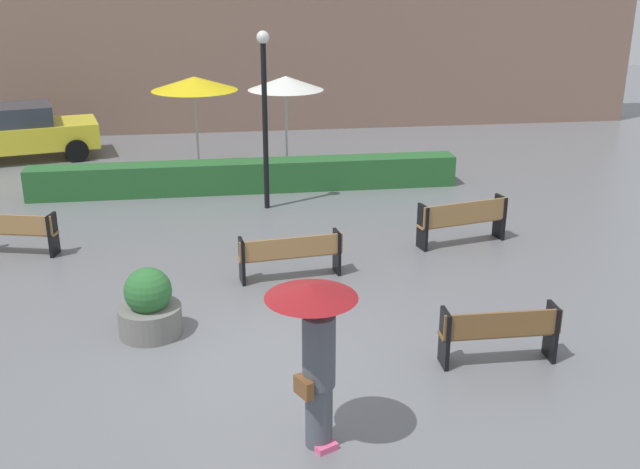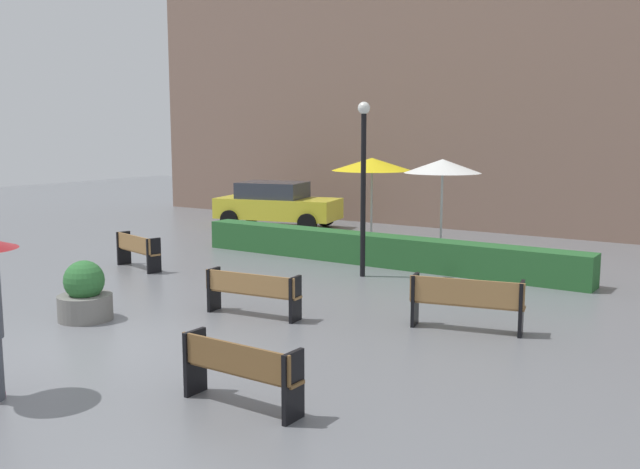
{
  "view_description": "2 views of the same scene",
  "coord_description": "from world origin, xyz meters",
  "px_view_note": "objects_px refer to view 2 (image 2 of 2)",
  "views": [
    {
      "loc": [
        -0.48,
        -9.58,
        5.34
      ],
      "look_at": [
        1.25,
        2.66,
        0.85
      ],
      "focal_mm": 42.03,
      "sensor_mm": 36.0,
      "label": 1
    },
    {
      "loc": [
        8.7,
        -6.99,
        3.37
      ],
      "look_at": [
        1.22,
        4.26,
        1.36
      ],
      "focal_mm": 39.79,
      "sensor_mm": 36.0,
      "label": 2
    }
  ],
  "objects_px": {
    "bench_far_left": "(137,249)",
    "bench_near_right": "(239,368)",
    "bench_mid_center": "(252,290)",
    "lamp_post": "(363,171)",
    "planter_pot": "(85,295)",
    "patio_umbrella_yellow": "(372,164)",
    "parked_car": "(277,204)",
    "bench_far_right": "(466,300)",
    "patio_umbrella_white": "(443,166)"
  },
  "relations": [
    {
      "from": "bench_far_left",
      "to": "bench_near_right",
      "type": "bearing_deg",
      "value": -34.65
    },
    {
      "from": "bench_mid_center",
      "to": "bench_far_left",
      "type": "xyz_separation_m",
      "value": [
        -5.16,
        1.92,
        0.01
      ]
    },
    {
      "from": "lamp_post",
      "to": "planter_pot",
      "type": "bearing_deg",
      "value": -110.25
    },
    {
      "from": "patio_umbrella_yellow",
      "to": "bench_far_left",
      "type": "bearing_deg",
      "value": -122.23
    },
    {
      "from": "planter_pot",
      "to": "patio_umbrella_yellow",
      "type": "bearing_deg",
      "value": 86.08
    },
    {
      "from": "lamp_post",
      "to": "parked_car",
      "type": "bearing_deg",
      "value": 140.24
    },
    {
      "from": "bench_far_right",
      "to": "parked_car",
      "type": "xyz_separation_m",
      "value": [
        -10.4,
        8.48,
        0.28
      ]
    },
    {
      "from": "planter_pot",
      "to": "lamp_post",
      "type": "height_order",
      "value": "lamp_post"
    },
    {
      "from": "lamp_post",
      "to": "patio_umbrella_yellow",
      "type": "distance_m",
      "value": 3.58
    },
    {
      "from": "parked_car",
      "to": "bench_far_left",
      "type": "bearing_deg",
      "value": -78.14
    },
    {
      "from": "bench_near_right",
      "to": "planter_pot",
      "type": "distance_m",
      "value": 5.18
    },
    {
      "from": "patio_umbrella_yellow",
      "to": "patio_umbrella_white",
      "type": "xyz_separation_m",
      "value": [
        2.32,
        -0.49,
        0.03
      ]
    },
    {
      "from": "bench_near_right",
      "to": "bench_far_left",
      "type": "bearing_deg",
      "value": 145.35
    },
    {
      "from": "parked_car",
      "to": "lamp_post",
      "type": "bearing_deg",
      "value": -39.76
    },
    {
      "from": "patio_umbrella_yellow",
      "to": "bench_near_right",
      "type": "bearing_deg",
      "value": -68.37
    },
    {
      "from": "bench_mid_center",
      "to": "planter_pot",
      "type": "distance_m",
      "value": 2.97
    },
    {
      "from": "bench_mid_center",
      "to": "planter_pot",
      "type": "bearing_deg",
      "value": -141.92
    },
    {
      "from": "bench_near_right",
      "to": "bench_far_left",
      "type": "distance_m",
      "value": 9.41
    },
    {
      "from": "bench_far_left",
      "to": "bench_mid_center",
      "type": "bearing_deg",
      "value": -20.42
    },
    {
      "from": "bench_far_right",
      "to": "bench_far_left",
      "type": "relative_size",
      "value": 1.16
    },
    {
      "from": "patio_umbrella_white",
      "to": "parked_car",
      "type": "height_order",
      "value": "patio_umbrella_white"
    },
    {
      "from": "bench_far_right",
      "to": "patio_umbrella_yellow",
      "type": "distance_m",
      "value": 8.33
    },
    {
      "from": "bench_far_right",
      "to": "bench_near_right",
      "type": "height_order",
      "value": "bench_far_right"
    },
    {
      "from": "bench_far_right",
      "to": "bench_far_left",
      "type": "xyz_separation_m",
      "value": [
        -8.76,
        0.66,
        -0.04
      ]
    },
    {
      "from": "bench_near_right",
      "to": "patio_umbrella_yellow",
      "type": "bearing_deg",
      "value": 111.63
    },
    {
      "from": "bench_mid_center",
      "to": "lamp_post",
      "type": "xyz_separation_m",
      "value": [
        -0.12,
        4.18,
        1.96
      ]
    },
    {
      "from": "planter_pot",
      "to": "parked_car",
      "type": "bearing_deg",
      "value": 111.08
    },
    {
      "from": "bench_far_right",
      "to": "bench_near_right",
      "type": "distance_m",
      "value": 4.8
    },
    {
      "from": "bench_mid_center",
      "to": "parked_car",
      "type": "bearing_deg",
      "value": 124.92
    },
    {
      "from": "bench_mid_center",
      "to": "patio_umbrella_white",
      "type": "distance_m",
      "value": 7.2
    },
    {
      "from": "planter_pot",
      "to": "patio_umbrella_white",
      "type": "height_order",
      "value": "patio_umbrella_white"
    },
    {
      "from": "bench_far_right",
      "to": "patio_umbrella_yellow",
      "type": "height_order",
      "value": "patio_umbrella_yellow"
    },
    {
      "from": "bench_far_right",
      "to": "lamp_post",
      "type": "bearing_deg",
      "value": 141.81
    },
    {
      "from": "parked_car",
      "to": "bench_mid_center",
      "type": "bearing_deg",
      "value": -55.08
    },
    {
      "from": "bench_near_right",
      "to": "parked_car",
      "type": "xyz_separation_m",
      "value": [
        -9.39,
        13.18,
        0.32
      ]
    },
    {
      "from": "bench_far_left",
      "to": "patio_umbrella_white",
      "type": "distance_m",
      "value": 7.87
    },
    {
      "from": "patio_umbrella_yellow",
      "to": "parked_car",
      "type": "distance_m",
      "value": 5.83
    },
    {
      "from": "bench_far_left",
      "to": "planter_pot",
      "type": "distance_m",
      "value": 4.69
    },
    {
      "from": "planter_pot",
      "to": "patio_umbrella_white",
      "type": "relative_size",
      "value": 0.41
    },
    {
      "from": "bench_mid_center",
      "to": "bench_near_right",
      "type": "distance_m",
      "value": 4.3
    },
    {
      "from": "bench_near_right",
      "to": "parked_car",
      "type": "height_order",
      "value": "parked_car"
    },
    {
      "from": "bench_far_left",
      "to": "parked_car",
      "type": "xyz_separation_m",
      "value": [
        -1.64,
        7.82,
        0.32
      ]
    },
    {
      "from": "planter_pot",
      "to": "patio_umbrella_yellow",
      "type": "xyz_separation_m",
      "value": [
        0.63,
        9.23,
        1.96
      ]
    },
    {
      "from": "bench_far_left",
      "to": "patio_umbrella_yellow",
      "type": "distance_m",
      "value": 6.75
    },
    {
      "from": "bench_far_left",
      "to": "lamp_post",
      "type": "height_order",
      "value": "lamp_post"
    },
    {
      "from": "bench_near_right",
      "to": "lamp_post",
      "type": "height_order",
      "value": "lamp_post"
    },
    {
      "from": "bench_mid_center",
      "to": "bench_far_left",
      "type": "bearing_deg",
      "value": 159.58
    },
    {
      "from": "parked_car",
      "to": "bench_near_right",
      "type": "bearing_deg",
      "value": -54.53
    },
    {
      "from": "planter_pot",
      "to": "patio_umbrella_yellow",
      "type": "distance_m",
      "value": 9.45
    },
    {
      "from": "bench_far_right",
      "to": "bench_far_left",
      "type": "bearing_deg",
      "value": 175.68
    }
  ]
}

